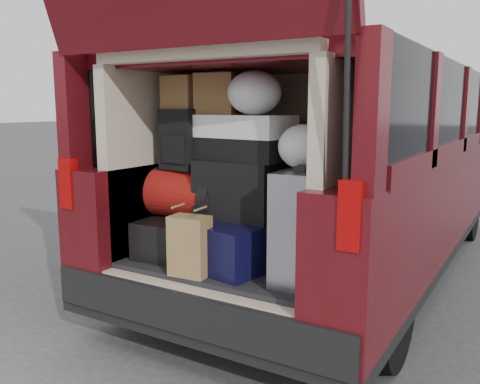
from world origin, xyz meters
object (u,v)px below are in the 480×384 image
Objects in this scene: navy_hardshell at (240,241)px; backpack at (182,139)px; silver_roller at (304,227)px; red_duffel at (188,194)px; kraft_bag at (190,246)px; black_hardshell at (185,235)px; black_soft_case at (238,189)px; twotone_duffel at (243,137)px.

backpack reaches higher than navy_hardshell.
red_duffel is at bearing 169.27° from silver_roller.
red_duffel is (-0.26, 0.34, 0.22)m from kraft_bag.
kraft_bag is at bearing -52.44° from black_hardshell.
silver_roller is 0.51m from black_soft_case.
red_duffel is 0.51m from twotone_duffel.
backpack reaches higher than kraft_bag.
black_soft_case is (-0.03, 0.03, 0.30)m from navy_hardshell.
backpack is at bearing -169.28° from navy_hardshell.
navy_hardshell is at bearing 64.34° from kraft_bag.
twotone_duffel reaches higher than kraft_bag.
navy_hardshell is at bearing -3.43° from black_hardshell.
red_duffel is 0.36m from black_soft_case.
red_duffel is (-0.38, 0.01, 0.25)m from navy_hardshell.
black_hardshell is at bearing -162.38° from twotone_duffel.
black_soft_case reaches higher than red_duffel.
kraft_bag is at bearing -99.08° from navy_hardshell.
navy_hardshell is 1.66× the size of backpack.
backpack is (-0.30, 0.33, 0.55)m from kraft_bag.
black_soft_case is (0.38, 0.03, 0.32)m from black_hardshell.
red_duffel is (0.02, 0.01, 0.27)m from black_hardshell.
silver_roller is (0.45, -0.09, 0.16)m from navy_hardshell.
twotone_duffel is at bearing 87.06° from black_soft_case.
silver_roller is at bearing -16.68° from black_soft_case.
black_hardshell is 1.74× the size of kraft_bag.
navy_hardshell is 1.06× the size of twotone_duffel.
silver_roller is at bearing -9.70° from black_hardshell.
twotone_duffel is at bearing 6.44° from red_duffel.
black_hardshell is 1.22× the size of black_soft_case.
red_duffel is at bearing -163.65° from twotone_duffel.
silver_roller reaches higher than kraft_bag.
navy_hardshell is 1.30× the size of black_soft_case.
black_soft_case is 0.30m from twotone_duffel.
red_duffel is (-0.83, 0.11, 0.09)m from silver_roller.
twotone_duffel is at bearing 16.52° from backpack.
silver_roller is at bearing -12.89° from twotone_duffel.
twotone_duffel is (0.00, 0.05, 0.30)m from black_soft_case.
silver_roller is 1.61× the size of backpack.
navy_hardshell is at bearing 5.92° from backpack.
kraft_bag is (0.28, -0.32, 0.05)m from black_hardshell.
silver_roller is 1.79× the size of kraft_bag.
kraft_bag is 0.48m from red_duffel.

